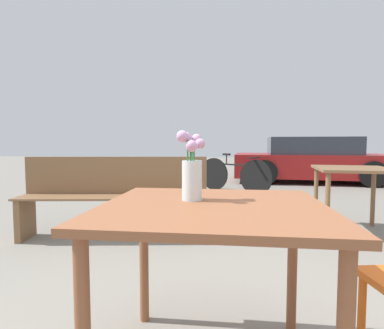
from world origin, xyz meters
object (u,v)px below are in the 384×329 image
table_front (213,229)px  table_back (353,178)px  bench_near (115,192)px  flower_vase (192,174)px  parked_car (310,160)px  bicycle (234,175)px

table_front → table_back: table_front is taller
bench_near → table_front: bearing=-58.5°
flower_vase → parked_car: (2.34, 6.71, -0.31)m
table_front → bench_near: (-1.11, 1.81, -0.16)m
flower_vase → table_front: bearing=-39.2°
flower_vase → bicycle: 4.84m
flower_vase → bench_near: flower_vase is taller
table_back → bicycle: 2.91m
flower_vase → parked_car: bearing=70.8°
table_front → parked_car: bearing=71.7°
flower_vase → bicycle: bearing=86.1°
flower_vase → bench_near: size_ratio=0.15×
bicycle → table_back: bearing=-64.9°
parked_car → table_back: bearing=-99.8°
table_front → bench_near: size_ratio=0.47×
bench_near → bicycle: size_ratio=1.40×
table_front → flower_vase: 0.26m
bench_near → parked_car: 6.00m
flower_vase → parked_car: 7.11m
table_back → parked_car: (0.78, 4.54, -0.05)m
bench_near → parked_car: size_ratio=0.50×
bench_near → bicycle: 3.35m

